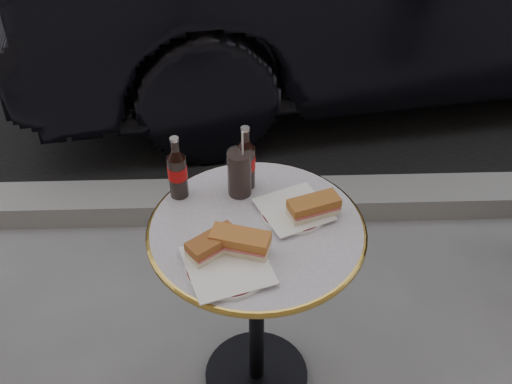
{
  "coord_description": "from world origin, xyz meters",
  "views": [
    {
      "loc": [
        -0.04,
        -1.31,
        1.97
      ],
      "look_at": [
        0.0,
        0.05,
        0.82
      ],
      "focal_mm": 45.0,
      "sensor_mm": 36.0,
      "label": 1
    }
  ],
  "objects_px": {
    "bistro_table": "(257,311)",
    "plate_left": "(228,267)",
    "cola_bottle_left": "(177,167)",
    "cola_bottle_right": "(245,157)",
    "plate_right": "(294,211)",
    "cola_glass": "(240,173)"
  },
  "relations": [
    {
      "from": "bistro_table",
      "to": "cola_bottle_right",
      "type": "xyz_separation_m",
      "value": [
        -0.03,
        0.19,
        0.47
      ]
    },
    {
      "from": "bistro_table",
      "to": "cola_bottle_left",
      "type": "xyz_separation_m",
      "value": [
        -0.22,
        0.15,
        0.47
      ]
    },
    {
      "from": "cola_bottle_left",
      "to": "cola_bottle_right",
      "type": "distance_m",
      "value": 0.2
    },
    {
      "from": "plate_left",
      "to": "plate_right",
      "type": "distance_m",
      "value": 0.29
    },
    {
      "from": "cola_bottle_left",
      "to": "cola_bottle_right",
      "type": "height_order",
      "value": "cola_bottle_right"
    },
    {
      "from": "cola_bottle_right",
      "to": "bistro_table",
      "type": "bearing_deg",
      "value": -81.93
    },
    {
      "from": "cola_bottle_left",
      "to": "cola_glass",
      "type": "relative_size",
      "value": 1.38
    },
    {
      "from": "bistro_table",
      "to": "cola_bottle_right",
      "type": "bearing_deg",
      "value": 98.07
    },
    {
      "from": "cola_bottle_right",
      "to": "cola_glass",
      "type": "distance_m",
      "value": 0.05
    },
    {
      "from": "cola_bottle_left",
      "to": "cola_bottle_right",
      "type": "bearing_deg",
      "value": 10.25
    },
    {
      "from": "plate_left",
      "to": "cola_bottle_right",
      "type": "xyz_separation_m",
      "value": [
        0.05,
        0.34,
        0.1
      ]
    },
    {
      "from": "cola_bottle_left",
      "to": "cola_bottle_right",
      "type": "relative_size",
      "value": 0.97
    },
    {
      "from": "bistro_table",
      "to": "plate_right",
      "type": "height_order",
      "value": "plate_right"
    },
    {
      "from": "bistro_table",
      "to": "plate_left",
      "type": "relative_size",
      "value": 3.31
    },
    {
      "from": "bistro_table",
      "to": "cola_glass",
      "type": "xyz_separation_m",
      "value": [
        -0.04,
        0.15,
        0.44
      ]
    },
    {
      "from": "plate_left",
      "to": "cola_bottle_left",
      "type": "relative_size",
      "value": 1.07
    },
    {
      "from": "cola_glass",
      "to": "cola_bottle_left",
      "type": "bearing_deg",
      "value": -179.01
    },
    {
      "from": "plate_right",
      "to": "plate_left",
      "type": "bearing_deg",
      "value": -131.29
    },
    {
      "from": "plate_left",
      "to": "cola_glass",
      "type": "distance_m",
      "value": 0.32
    },
    {
      "from": "bistro_table",
      "to": "cola_bottle_left",
      "type": "distance_m",
      "value": 0.54
    },
    {
      "from": "plate_right",
      "to": "cola_bottle_left",
      "type": "bearing_deg",
      "value": 164.73
    },
    {
      "from": "bistro_table",
      "to": "cola_glass",
      "type": "relative_size",
      "value": 4.89
    }
  ]
}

